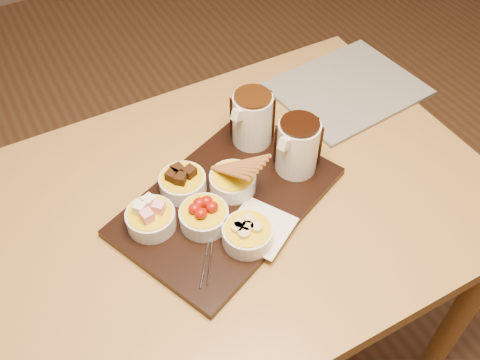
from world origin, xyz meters
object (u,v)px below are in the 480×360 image
serving_board (228,201)px  bowl_strawberries (204,217)px  pitcher_dark_chocolate (297,147)px  pitcher_milk_chocolate (252,119)px  dining_table (220,231)px  newspaper (347,89)px

serving_board → bowl_strawberries: size_ratio=4.60×
pitcher_dark_chocolate → pitcher_milk_chocolate: bearing=85.6°
dining_table → newspaper: 0.52m
bowl_strawberries → dining_table: bearing=39.1°
pitcher_milk_chocolate → bowl_strawberries: bearing=-163.6°
bowl_strawberries → serving_board: bearing=26.2°
bowl_strawberries → newspaper: bowl_strawberries is taller
dining_table → pitcher_milk_chocolate: bearing=39.1°
pitcher_milk_chocolate → newspaper: size_ratio=0.35×
pitcher_dark_chocolate → serving_board: bearing=160.0°
serving_board → bowl_strawberries: 0.08m
dining_table → pitcher_dark_chocolate: pitcher_dark_chocolate is taller
serving_board → bowl_strawberries: bearing=-176.4°
dining_table → pitcher_dark_chocolate: 0.26m
serving_board → pitcher_dark_chocolate: pitcher_dark_chocolate is taller
bowl_strawberries → pitcher_dark_chocolate: size_ratio=0.80×
pitcher_dark_chocolate → newspaper: 0.34m
pitcher_dark_chocolate → pitcher_milk_chocolate: 0.13m
pitcher_milk_chocolate → serving_board: bearing=-158.2°
serving_board → newspaper: serving_board is taller
bowl_strawberries → newspaper: (0.53, 0.23, -0.03)m
dining_table → pitcher_dark_chocolate: (0.19, -0.00, 0.18)m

